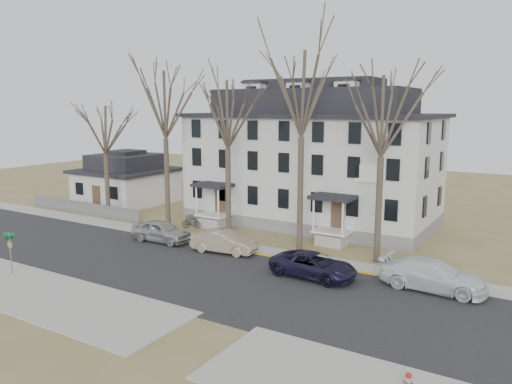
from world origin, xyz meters
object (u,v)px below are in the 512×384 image
Objects in this scene: car_tan at (224,242)px; street_sign at (10,247)px; tree_center at (302,87)px; bicycle_right at (191,223)px; tree_bungalow at (104,126)px; tree_mid_left at (227,110)px; bicycle_left at (194,218)px; tree_far_left at (165,100)px; boarding_house at (312,160)px; car_silver at (161,232)px; car_navy at (314,266)px; tree_mid_right at (383,110)px; small_house at (127,181)px; car_white at (433,276)px; fire_hydrant at (408,383)px.

car_tan is 1.74× the size of street_sign.
tree_center reaches higher than bicycle_right.
tree_bungalow is at bearing 69.41° from car_tan.
bicycle_left is at bearing 156.62° from tree_mid_left.
bicycle_left is (0.99, 2.17, -9.84)m from tree_far_left.
boarding_house reaches higher than car_silver.
street_sign is (-15.32, -8.91, 1.01)m from car_navy.
tree_mid_right reaches higher than bicycle_right.
tree_far_left reaches higher than car_silver.
tree_bungalow is 12.56m from car_silver.
boarding_house reaches higher than tree_bungalow.
tree_center reaches higher than car_navy.
small_house is 14.09m from bicycle_right.
tree_center reaches higher than boarding_house.
bicycle_right is (-4.16, 0.68, -9.13)m from tree_mid_left.
car_white is 20.25m from bicycle_right.
car_silver is 0.83× the size of car_white.
car_silver is 2.93× the size of bicycle_right.
car_navy is (-2.18, -4.85, -8.89)m from tree_mid_right.
boarding_house is 11.46m from bicycle_right.
street_sign is at bearing -131.08° from tree_center.
car_navy is (9.32, -4.85, -8.89)m from tree_mid_left.
car_silver is at bearing -163.95° from bicycle_left.
bicycle_left is (-11.01, 2.17, -10.58)m from tree_center.
small_house is 0.59× the size of tree_center.
tree_far_left reaches higher than tree_mid_left.
bicycle_left is at bearing 12.63° from car_silver.
car_tan is (19.03, -9.68, -1.51)m from small_house.
car_white is (4.18, -3.34, -8.79)m from tree_mid_right.
car_silver is 23.06m from fire_hydrant.
tree_mid_right is 16.95× the size of fire_hydrant.
boarding_house is 4.61× the size of car_tan.
car_white is 24.07m from street_sign.
tree_center reaches higher than bicycle_left.
car_white is at bearing -42.19° from boarding_house.
car_white is at bearing -19.03° from tree_center.
tree_bungalow is 6.80× the size of bicycle_right.
small_house is at bearing 51.75° from car_silver.
tree_bungalow reaches higher than bicycle_left.
tree_far_left is 7.19× the size of bicycle_left.
tree_mid_right is 17.75m from car_silver.
boarding_house is at bearing -12.30° from car_tan.
tree_mid_left is at bearing -110.20° from boarding_house.
tree_far_left is at bearing 180.00° from tree_mid_left.
tree_bungalow is at bearing 98.18° from street_sign.
boarding_house is 18.17m from tree_bungalow.
car_silver is 4.37m from bicycle_right.
car_navy is at bearing -12.27° from tree_bungalow.
boarding_house reaches higher than car_white.
tree_mid_left reaches higher than fire_hydrant.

